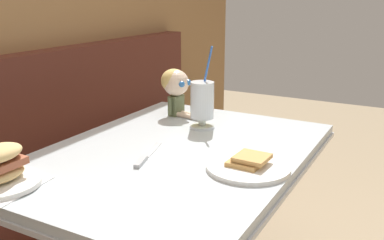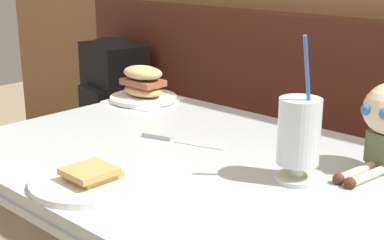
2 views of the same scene
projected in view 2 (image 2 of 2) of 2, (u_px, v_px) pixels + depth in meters
name	position (u px, v px, depth m)	size (l,w,h in m)	color
booth_bench	(316.00, 221.00, 1.88)	(2.60, 0.48, 1.00)	#512319
diner_table	(191.00, 228.00, 1.38)	(1.11, 0.81, 0.74)	#B2BCC1
toast_plate	(90.00, 180.00, 1.15)	(0.25, 0.25, 0.04)	white
milkshake_glass	(299.00, 135.00, 1.14)	(0.10, 0.10, 0.31)	silver
sandwich_plate	(143.00, 87.00, 1.80)	(0.22, 0.22, 0.12)	white
butter_knife	(169.00, 139.00, 1.43)	(0.23, 0.08, 0.01)	silver
backpack	(113.00, 82.00, 2.44)	(0.34, 0.30, 0.41)	black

